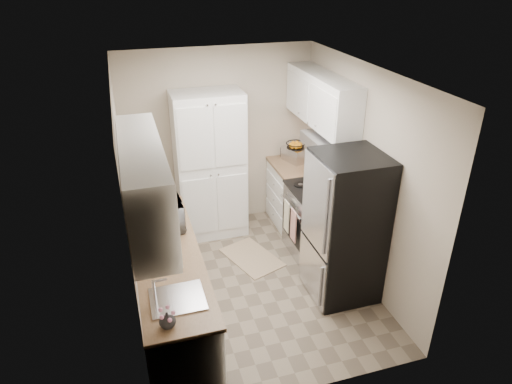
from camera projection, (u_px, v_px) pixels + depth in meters
ground at (252, 283)px, 5.47m from camera, size 3.20×3.20×0.00m
room_shell at (250, 158)px, 4.71m from camera, size 2.64×3.24×2.52m
pantry_cabinet at (210, 166)px, 6.08m from camera, size 0.90×0.55×2.00m
base_cabinet_left at (171, 292)px, 4.64m from camera, size 0.60×2.30×0.88m
countertop_left at (167, 254)px, 4.44m from camera, size 0.63×2.33×0.04m
base_cabinet_right at (295, 196)px, 6.54m from camera, size 0.60×0.80×0.88m
countertop_right at (296, 166)px, 6.33m from camera, size 0.63×0.83×0.04m
electric_range at (317, 221)px, 5.83m from camera, size 0.71×0.78×1.13m
refrigerator at (345, 228)px, 4.97m from camera, size 0.70×0.72×1.70m
microwave at (162, 212)px, 4.82m from camera, size 0.44×0.60×0.32m
wine_bottle at (143, 195)px, 5.16m from camera, size 0.08×0.08×0.31m
flower_vase at (167, 320)px, 3.50m from camera, size 0.16×0.16×0.13m
cutting_board at (170, 189)px, 5.29m from camera, size 0.07×0.25×0.31m
toaster_oven at (296, 154)px, 6.41m from camera, size 0.37×0.42×0.20m
fruit_basket at (296, 144)px, 6.32m from camera, size 0.33×0.33×0.11m
kitchen_mat at (252, 257)px, 5.92m from camera, size 0.75×0.93×0.01m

